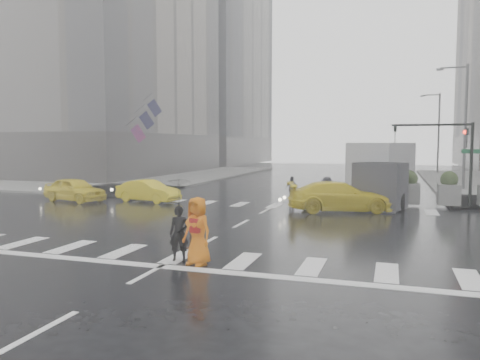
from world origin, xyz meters
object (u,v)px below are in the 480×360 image
(pedestrian_brown, at_px, (196,227))
(box_truck, at_px, (381,171))
(pedestrian_orange, at_px, (197,231))
(taxi_mid, at_px, (148,191))
(taxi_front, at_px, (75,189))
(traffic_signal_pole, at_px, (451,147))

(pedestrian_brown, distance_m, box_truck, 14.77)
(box_truck, bearing_deg, pedestrian_orange, -88.08)
(pedestrian_orange, bearing_deg, taxi_mid, 144.38)
(taxi_mid, xyz_separation_m, box_truck, (12.95, 3.16, 1.20))
(taxi_front, bearing_deg, pedestrian_orange, -117.65)
(traffic_signal_pole, bearing_deg, taxi_mid, -170.90)
(traffic_signal_pole, xyz_separation_m, taxi_mid, (-16.43, -2.63, -2.58))
(pedestrian_orange, bearing_deg, taxi_front, 158.68)
(traffic_signal_pole, xyz_separation_m, taxi_front, (-20.70, -3.73, -2.52))
(pedestrian_brown, bearing_deg, pedestrian_orange, -67.57)
(pedestrian_brown, bearing_deg, taxi_front, 138.60)
(taxi_front, relative_size, box_truck, 0.63)
(pedestrian_brown, height_order, taxi_mid, pedestrian_brown)
(pedestrian_brown, distance_m, pedestrian_orange, 1.80)
(traffic_signal_pole, relative_size, pedestrian_brown, 2.96)
(traffic_signal_pole, height_order, pedestrian_orange, traffic_signal_pole)
(traffic_signal_pole, distance_m, taxi_mid, 16.84)
(traffic_signal_pole, relative_size, taxi_front, 1.09)
(taxi_mid, bearing_deg, pedestrian_orange, -135.68)
(pedestrian_orange, xyz_separation_m, box_truck, (4.62, 15.33, 0.87))
(taxi_front, relative_size, taxi_mid, 1.06)
(pedestrian_orange, distance_m, taxi_mid, 14.75)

